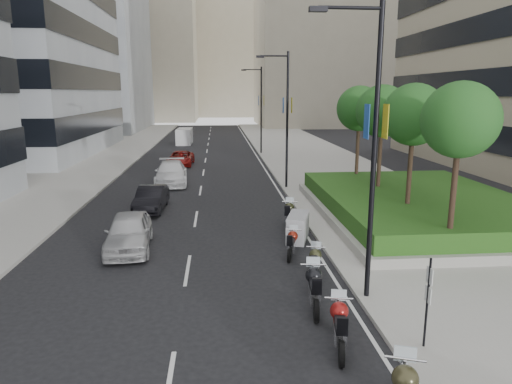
{
  "coord_description": "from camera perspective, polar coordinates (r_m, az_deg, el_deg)",
  "views": [
    {
      "loc": [
        -0.31,
        -12.04,
        6.43
      ],
      "look_at": [
        1.4,
        8.11,
        2.0
      ],
      "focal_mm": 32.0,
      "sensor_mm": 36.0,
      "label": 1
    }
  ],
  "objects": [
    {
      "name": "lane_centre",
      "position": [
        42.54,
        -6.4,
        3.59
      ],
      "size": [
        0.12,
        100.0,
        0.01
      ],
      "primitive_type": "cube",
      "color": "silver",
      "rests_on": "ground"
    },
    {
      "name": "tree_3",
      "position": [
        29.41,
        12.8,
        10.1
      ],
      "size": [
        2.8,
        2.8,
        6.3
      ],
      "color": "#332319",
      "rests_on": "planter"
    },
    {
      "name": "car_c",
      "position": [
        33.18,
        -10.57,
        2.36
      ],
      "size": [
        2.57,
        5.58,
        1.58
      ],
      "primitive_type": "imported",
      "rotation": [
        0.0,
        0.0,
        0.07
      ],
      "color": "silver",
      "rests_on": "ground"
    },
    {
      "name": "tree_0",
      "position": [
        18.32,
        24.16,
        8.15
      ],
      "size": [
        2.8,
        2.8,
        6.3
      ],
      "color": "#332319",
      "rests_on": "planter"
    },
    {
      "name": "motorcycle_3",
      "position": [
        16.29,
        7.37,
        -8.91
      ],
      "size": [
        0.79,
        2.02,
        1.03
      ],
      "rotation": [
        0.0,
        0.0,
        1.31
      ],
      "color": "black",
      "rests_on": "ground"
    },
    {
      "name": "sidewalk_right",
      "position": [
        43.52,
        7.58,
        3.85
      ],
      "size": [
        10.0,
        100.0,
        0.15
      ],
      "primitive_type": "cube",
      "color": "#9E9B93",
      "rests_on": "ground"
    },
    {
      "name": "motorcycle_5",
      "position": [
        20.28,
        5.24,
        -4.42
      ],
      "size": [
        1.33,
        2.1,
        1.18
      ],
      "rotation": [
        0.0,
        0.0,
        1.27
      ],
      "color": "black",
      "rests_on": "ground"
    },
    {
      "name": "sidewalk_left",
      "position": [
        44.09,
        -20.19,
        3.31
      ],
      "size": [
        8.0,
        100.0,
        0.15
      ],
      "primitive_type": "cube",
      "color": "#9E9B93",
      "rests_on": "ground"
    },
    {
      "name": "ground",
      "position": [
        13.65,
        -3.09,
        -15.76
      ],
      "size": [
        160.0,
        160.0,
        0.0
      ],
      "primitive_type": "plane",
      "color": "black",
      "rests_on": "ground"
    },
    {
      "name": "building_cream_centre",
      "position": [
        132.65,
        -4.01,
        17.77
      ],
      "size": [
        30.0,
        24.0,
        38.0
      ],
      "primitive_type": "cube",
      "color": "#B7AD93",
      "rests_on": "ground"
    },
    {
      "name": "delivery_van",
      "position": [
        58.77,
        -8.94,
        6.82
      ],
      "size": [
        1.9,
        4.68,
        1.94
      ],
      "rotation": [
        0.0,
        0.0,
        -0.03
      ],
      "color": "white",
      "rests_on": "ground"
    },
    {
      "name": "planter",
      "position": [
        25.08,
        19.62,
        -2.41
      ],
      "size": [
        10.0,
        14.0,
        0.4
      ],
      "primitive_type": "cube",
      "color": "#99978E",
      "rests_on": "sidewalk_right"
    },
    {
      "name": "tree_2",
      "position": [
        25.62,
        15.5,
        9.67
      ],
      "size": [
        2.8,
        2.8,
        6.3
      ],
      "color": "#332319",
      "rests_on": "planter"
    },
    {
      "name": "tree_1",
      "position": [
        21.91,
        19.12,
        9.06
      ],
      "size": [
        2.8,
        2.8,
        6.3
      ],
      "color": "#332319",
      "rests_on": "planter"
    },
    {
      "name": "motorcycle_6",
      "position": [
        22.31,
        4.11,
        -2.8
      ],
      "size": [
        0.84,
        2.25,
        1.14
      ],
      "rotation": [
        0.0,
        0.0,
        1.33
      ],
      "color": "black",
      "rests_on": "ground"
    },
    {
      "name": "car_b",
      "position": [
        25.92,
        -12.97,
        -0.8
      ],
      "size": [
        1.61,
        4.13,
        1.34
      ],
      "primitive_type": "imported",
      "rotation": [
        0.0,
        0.0,
        -0.05
      ],
      "color": "black",
      "rests_on": "ground"
    },
    {
      "name": "lane_edge",
      "position": [
        42.71,
        0.6,
        3.71
      ],
      "size": [
        0.12,
        100.0,
        0.01
      ],
      "primitive_type": "cube",
      "color": "silver",
      "rests_on": "ground"
    },
    {
      "name": "lamp_post_2",
      "position": [
        48.26,
        0.47,
        10.74
      ],
      "size": [
        2.34,
        0.45,
        9.0
      ],
      "color": "black",
      "rests_on": "ground"
    },
    {
      "name": "motorcycle_2",
      "position": [
        14.23,
        7.28,
        -11.78
      ],
      "size": [
        0.8,
        2.38,
        1.19
      ],
      "rotation": [
        0.0,
        0.0,
        1.44
      ],
      "color": "black",
      "rests_on": "ground"
    },
    {
      "name": "building_grey_far",
      "position": [
        85.82,
        -21.87,
        17.24
      ],
      "size": [
        22.0,
        26.0,
        30.0
      ],
      "primitive_type": "cube",
      "color": "gray",
      "rests_on": "ground"
    },
    {
      "name": "motorcycle_4",
      "position": [
        18.38,
        4.51,
        -6.42
      ],
      "size": [
        0.8,
        1.91,
        0.98
      ],
      "rotation": [
        0.0,
        0.0,
        1.28
      ],
      "color": "black",
      "rests_on": "ground"
    },
    {
      "name": "car_a",
      "position": [
        19.74,
        -15.62,
        -4.81
      ],
      "size": [
        2.16,
        4.58,
        1.51
      ],
      "primitive_type": "imported",
      "rotation": [
        0.0,
        0.0,
        0.09
      ],
      "color": "#ABABAD",
      "rests_on": "ground"
    },
    {
      "name": "building_cream_left",
      "position": [
        113.92,
        -14.42,
        17.31
      ],
      "size": [
        26.0,
        24.0,
        34.0
      ],
      "primitive_type": "cube",
      "color": "#B7AD93",
      "rests_on": "ground"
    },
    {
      "name": "hedge",
      "position": [
        24.94,
        19.72,
        -1.07
      ],
      "size": [
        9.4,
        13.4,
        0.8
      ],
      "primitive_type": "cube",
      "color": "#153F12",
      "rests_on": "planter"
    },
    {
      "name": "lamp_post_1",
      "position": [
        30.4,
        3.64,
        9.76
      ],
      "size": [
        2.34,
        0.45,
        9.0
      ],
      "color": "black",
      "rests_on": "ground"
    },
    {
      "name": "lamp_post_0",
      "position": [
        13.84,
        14.04,
        6.34
      ],
      "size": [
        2.34,
        0.45,
        9.0
      ],
      "color": "black",
      "rests_on": "ground"
    },
    {
      "name": "parking_sign",
      "position": [
        12.31,
        20.66,
        -12.31
      ],
      "size": [
        0.06,
        0.32,
        2.5
      ],
      "color": "black",
      "rests_on": "ground"
    },
    {
      "name": "car_d",
      "position": [
        41.53,
        -9.41,
        4.18
      ],
      "size": [
        2.33,
        4.7,
        1.28
      ],
      "primitive_type": "imported",
      "rotation": [
        0.0,
        0.0,
        -0.05
      ],
      "color": "maroon",
      "rests_on": "ground"
    },
    {
      "name": "building_cream_right",
      "position": [
        95.41,
        9.24,
        19.17
      ],
      "size": [
        28.0,
        24.0,
        36.0
      ],
      "primitive_type": "cube",
      "color": "#B7AD93",
      "rests_on": "ground"
    },
    {
      "name": "motorcycle_1",
      "position": [
        12.34,
        10.39,
        -16.05
      ],
      "size": [
        0.76,
        2.24,
        1.12
      ],
      "rotation": [
        0.0,
        0.0,
        1.38
      ],
      "color": "black",
      "rests_on": "ground"
    }
  ]
}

